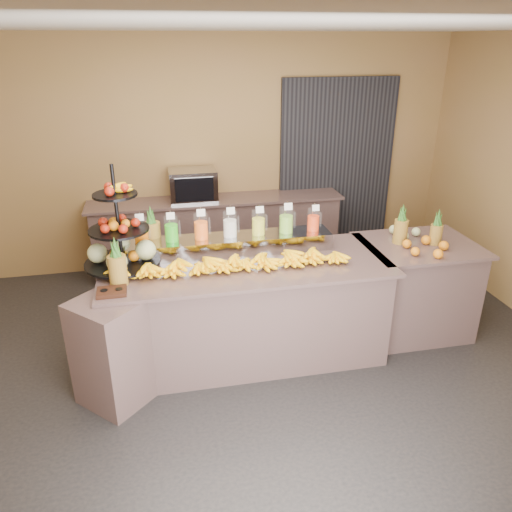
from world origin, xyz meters
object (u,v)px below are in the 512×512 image
object	(u,v)px
banana_heap	(232,260)
right_fruit_pile	(421,240)
pitcher_tray	(230,244)
fruit_stand	(126,243)
condiment_caddy	(112,292)
oven_warmer	(193,185)

from	to	relation	value
banana_heap	right_fruit_pile	xyz separation A→B (m)	(1.79, 0.09, -0.00)
pitcher_tray	fruit_stand	size ratio (longest dim) A/B	2.07
condiment_caddy	right_fruit_pile	bearing A→B (deg)	7.58
condiment_caddy	oven_warmer	size ratio (longest dim) A/B	0.40
fruit_stand	right_fruit_pile	xyz separation A→B (m)	(2.66, -0.10, -0.15)
fruit_stand	condiment_caddy	world-z (taller)	fruit_stand
pitcher_tray	banana_heap	world-z (taller)	banana_heap
condiment_caddy	pitcher_tray	bearing A→B (deg)	31.52
pitcher_tray	banana_heap	bearing A→B (deg)	-96.69
oven_warmer	right_fruit_pile	bearing A→B (deg)	-45.05
pitcher_tray	oven_warmer	bearing A→B (deg)	96.30
right_fruit_pile	pitcher_tray	bearing A→B (deg)	171.68
right_fruit_pile	oven_warmer	bearing A→B (deg)	135.15
oven_warmer	condiment_caddy	bearing A→B (deg)	-110.18
pitcher_tray	fruit_stand	distance (m)	0.93
banana_heap	condiment_caddy	world-z (taller)	banana_heap
banana_heap	condiment_caddy	size ratio (longest dim) A/B	9.20
fruit_stand	oven_warmer	bearing A→B (deg)	80.46
pitcher_tray	right_fruit_pile	distance (m)	1.77
banana_heap	oven_warmer	bearing A→B (deg)	94.08
pitcher_tray	right_fruit_pile	world-z (taller)	right_fruit_pile
right_fruit_pile	oven_warmer	xyz separation A→B (m)	(-1.94, 1.93, 0.11)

